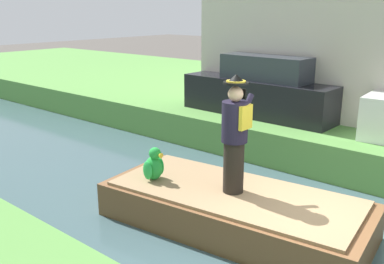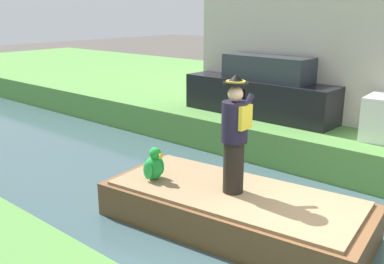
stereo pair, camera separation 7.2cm
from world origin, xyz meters
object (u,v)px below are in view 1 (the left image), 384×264
Objects in this scene: person_pirate at (235,135)px; parrot_plush at (154,166)px; parked_car_dark at (266,89)px; boat at (233,209)px.

person_pirate reaches higher than parrot_plush.
parked_car_dark is at bearing 8.13° from parrot_plush.
boat is 2.37× the size of person_pirate.
boat is 1.08× the size of parked_car_dark.
parrot_plush is 0.14× the size of parked_car_dark.
boat is 4.86m from parked_car_dark.
parrot_plush is (-0.46, 1.31, 0.55)m from boat.
boat is at bearing 8.77° from person_pirate.
person_pirate is 1.54m from parrot_plush.
parked_car_dark is (4.29, 1.99, 1.11)m from boat.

